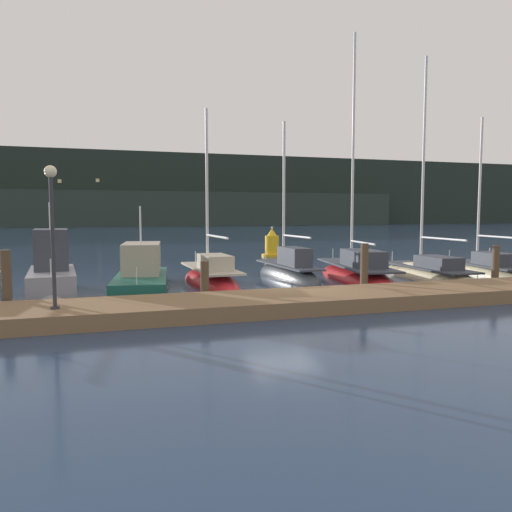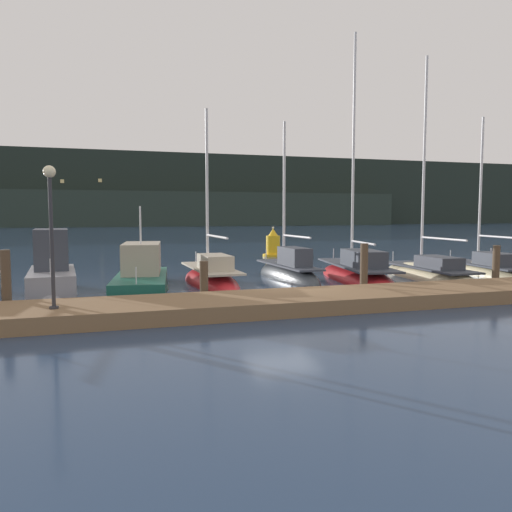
% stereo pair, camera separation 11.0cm
% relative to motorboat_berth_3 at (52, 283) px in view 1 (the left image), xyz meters
% --- Properties ---
extents(ground_plane, '(400.00, 400.00, 0.00)m').
position_rel_motorboat_berth_3_xyz_m(ground_plane, '(7.91, -3.07, -0.42)').
color(ground_plane, navy).
extents(dock, '(39.23, 2.80, 0.45)m').
position_rel_motorboat_berth_3_xyz_m(dock, '(7.91, -5.34, -0.20)').
color(dock, brown).
rests_on(dock, ground).
extents(mooring_pile_1, '(0.28, 0.28, 1.91)m').
position_rel_motorboat_berth_3_xyz_m(mooring_pile_1, '(-0.92, -3.69, 0.53)').
color(mooring_pile_1, '#4C3D2D').
rests_on(mooring_pile_1, ground).
extents(mooring_pile_2, '(0.28, 0.28, 1.42)m').
position_rel_motorboat_berth_3_xyz_m(mooring_pile_2, '(4.97, -3.69, 0.29)').
color(mooring_pile_2, '#4C3D2D').
rests_on(mooring_pile_2, ground).
extents(mooring_pile_3, '(0.28, 0.28, 1.89)m').
position_rel_motorboat_berth_3_xyz_m(mooring_pile_3, '(10.86, -3.69, 0.52)').
color(mooring_pile_3, '#4C3D2D').
rests_on(mooring_pile_3, ground).
extents(mooring_pile_4, '(0.28, 0.28, 1.71)m').
position_rel_motorboat_berth_3_xyz_m(mooring_pile_4, '(16.74, -3.69, 0.43)').
color(mooring_pile_4, '#4C3D2D').
rests_on(mooring_pile_4, ground).
extents(motorboat_berth_3, '(2.06, 4.95, 4.06)m').
position_rel_motorboat_berth_3_xyz_m(motorboat_berth_3, '(0.00, 0.00, 0.00)').
color(motorboat_berth_3, gray).
rests_on(motorboat_berth_3, ground).
extents(motorboat_berth_4, '(2.94, 6.56, 3.74)m').
position_rel_motorboat_berth_3_xyz_m(motorboat_berth_4, '(3.26, 0.40, -0.11)').
color(motorboat_berth_4, '#195647').
rests_on(motorboat_berth_4, ground).
extents(sailboat_berth_5, '(1.99, 6.33, 7.97)m').
position_rel_motorboat_berth_3_xyz_m(sailboat_berth_5, '(6.14, 0.74, -0.28)').
color(sailboat_berth_5, red).
rests_on(sailboat_berth_5, ground).
extents(sailboat_berth_6, '(1.67, 6.04, 7.88)m').
position_rel_motorboat_berth_3_xyz_m(sailboat_berth_6, '(9.74, 1.05, -0.28)').
color(sailboat_berth_6, '#2D3338').
rests_on(sailboat_berth_6, ground).
extents(sailboat_berth_7, '(3.36, 7.82, 11.64)m').
position_rel_motorboat_berth_3_xyz_m(sailboat_berth_7, '(12.72, 0.26, -0.26)').
color(sailboat_berth_7, red).
rests_on(sailboat_berth_7, ground).
extents(sailboat_berth_8, '(2.16, 6.72, 10.74)m').
position_rel_motorboat_berth_3_xyz_m(sailboat_berth_8, '(16.00, -0.43, -0.31)').
color(sailboat_berth_8, beige).
rests_on(sailboat_berth_8, ground).
extents(sailboat_berth_9, '(2.37, 6.39, 8.18)m').
position_rel_motorboat_berth_3_xyz_m(sailboat_berth_9, '(19.48, -0.06, -0.30)').
color(sailboat_berth_9, beige).
rests_on(sailboat_berth_9, ground).
extents(channel_buoy, '(1.45, 1.45, 2.06)m').
position_rel_motorboat_berth_3_xyz_m(channel_buoy, '(13.10, 12.87, 0.35)').
color(channel_buoy, gold).
rests_on(channel_buoy, ground).
extents(dock_lamppost, '(0.32, 0.32, 3.76)m').
position_rel_motorboat_berth_3_xyz_m(dock_lamppost, '(0.54, -5.63, 2.56)').
color(dock_lamppost, '#2D2D33').
rests_on(dock_lamppost, dock).
extents(hillside_backdrop, '(240.00, 23.00, 17.50)m').
position_rel_motorboat_berth_3_xyz_m(hillside_backdrop, '(6.98, 107.17, 7.63)').
color(hillside_backdrop, '#1E2823').
rests_on(hillside_backdrop, ground).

